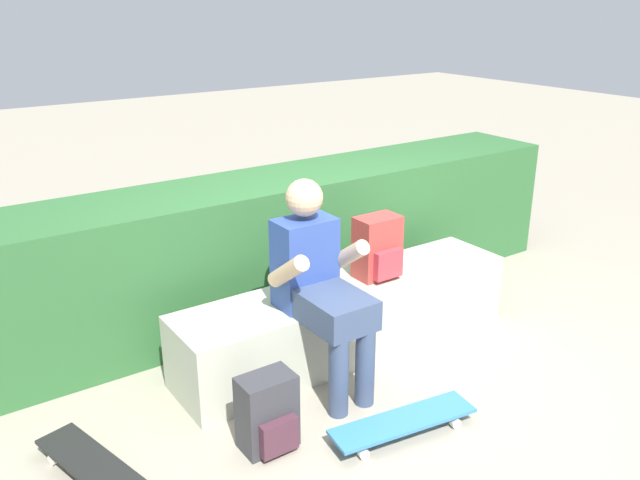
# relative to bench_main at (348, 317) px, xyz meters

# --- Properties ---
(ground_plane) EXTENTS (24.00, 24.00, 0.00)m
(ground_plane) POSITION_rel_bench_main_xyz_m (0.00, -0.45, -0.23)
(ground_plane) COLOR gray
(bench_main) EXTENTS (2.29, 0.50, 0.46)m
(bench_main) POSITION_rel_bench_main_xyz_m (0.00, 0.00, 0.00)
(bench_main) COLOR #B2B49F
(bench_main) RESTS_ON ground
(person_skater) EXTENTS (0.49, 0.62, 1.21)m
(person_skater) POSITION_rel_bench_main_xyz_m (-0.38, -0.22, 0.43)
(person_skater) COLOR #2D4793
(person_skater) RESTS_ON ground
(skateboard_near_person) EXTENTS (0.82, 0.31, 0.09)m
(skateboard_near_person) POSITION_rel_bench_main_xyz_m (-0.29, -0.87, -0.15)
(skateboard_near_person) COLOR teal
(skateboard_near_person) RESTS_ON ground
(skateboard_beside_bench) EXTENTS (0.39, 0.82, 0.09)m
(skateboard_beside_bench) POSITION_rel_bench_main_xyz_m (-1.71, -0.33, -0.15)
(skateboard_beside_bench) COLOR black
(skateboard_beside_bench) RESTS_ON ground
(backpack_on_bench) EXTENTS (0.28, 0.23, 0.40)m
(backpack_on_bench) POSITION_rel_bench_main_xyz_m (0.22, -0.01, 0.42)
(backpack_on_bench) COLOR #B23833
(backpack_on_bench) RESTS_ON bench_main
(backpack_on_ground) EXTENTS (0.28, 0.23, 0.40)m
(backpack_on_ground) POSITION_rel_bench_main_xyz_m (-0.92, -0.56, -0.04)
(backpack_on_ground) COLOR #333338
(backpack_on_ground) RESTS_ON ground
(hedge_row) EXTENTS (4.60, 0.71, 0.96)m
(hedge_row) POSITION_rel_bench_main_xyz_m (0.07, 0.84, 0.25)
(hedge_row) COLOR #2B5E2F
(hedge_row) RESTS_ON ground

